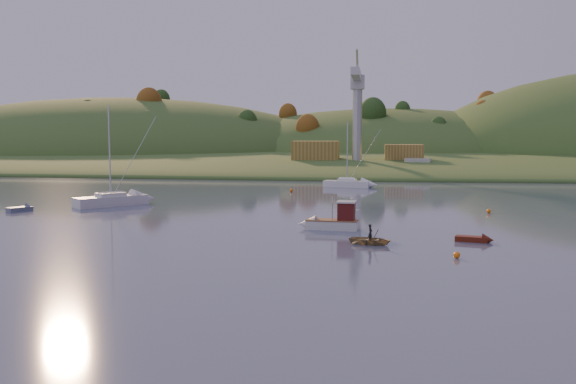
# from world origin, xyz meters

# --- Properties ---
(ground) EXTENTS (500.00, 500.00, 0.00)m
(ground) POSITION_xyz_m (0.00, 0.00, 0.00)
(ground) COLOR #383F5C
(ground) RESTS_ON ground
(far_shore) EXTENTS (620.00, 220.00, 1.50)m
(far_shore) POSITION_xyz_m (0.00, 230.00, 0.00)
(far_shore) COLOR #385020
(far_shore) RESTS_ON ground
(shore_slope) EXTENTS (640.00, 150.00, 7.00)m
(shore_slope) POSITION_xyz_m (0.00, 165.00, 0.00)
(shore_slope) COLOR #385020
(shore_slope) RESTS_ON ground
(hill_left) EXTENTS (170.00, 140.00, 44.00)m
(hill_left) POSITION_xyz_m (-90.00, 200.00, 0.00)
(hill_left) COLOR #385020
(hill_left) RESTS_ON ground
(hill_center) EXTENTS (140.00, 120.00, 36.00)m
(hill_center) POSITION_xyz_m (10.00, 210.00, 0.00)
(hill_center) COLOR #385020
(hill_center) RESTS_ON ground
(hillside_trees) EXTENTS (280.00, 50.00, 32.00)m
(hillside_trees) POSITION_xyz_m (0.00, 185.00, 0.00)
(hillside_trees) COLOR #1C4117
(hillside_trees) RESTS_ON ground
(wharf) EXTENTS (42.00, 16.00, 2.40)m
(wharf) POSITION_xyz_m (5.00, 122.00, 1.20)
(wharf) COLOR slate
(wharf) RESTS_ON ground
(shed_west) EXTENTS (11.00, 8.00, 4.80)m
(shed_west) POSITION_xyz_m (-8.00, 123.00, 4.80)
(shed_west) COLOR olive
(shed_west) RESTS_ON wharf
(shed_east) EXTENTS (9.00, 7.00, 4.00)m
(shed_east) POSITION_xyz_m (13.00, 124.00, 4.40)
(shed_east) COLOR olive
(shed_east) RESTS_ON wharf
(dock_crane) EXTENTS (3.20, 28.00, 20.30)m
(dock_crane) POSITION_xyz_m (2.00, 118.39, 17.17)
(dock_crane) COLOR #B7B7BC
(dock_crane) RESTS_ON wharf
(fishing_boat) EXTENTS (5.91, 2.25, 3.69)m
(fishing_boat) POSITION_xyz_m (2.33, 29.75, 0.82)
(fishing_boat) COLOR silver
(fishing_boat) RESTS_ON ground
(sailboat_near) EXTENTS (8.12, 8.66, 12.68)m
(sailboat_near) POSITION_xyz_m (-26.55, 45.53, 0.80)
(sailboat_near) COLOR silver
(sailboat_near) RESTS_ON ground
(sailboat_far) EXTENTS (8.21, 4.00, 10.95)m
(sailboat_far) POSITION_xyz_m (1.78, 77.75, 0.72)
(sailboat_far) COLOR white
(sailboat_far) RESTS_ON ground
(canoe) EXTENTS (4.09, 3.42, 0.73)m
(canoe) POSITION_xyz_m (6.45, 21.99, 0.36)
(canoe) COLOR #9A8454
(canoe) RESTS_ON ground
(paddler) EXTENTS (0.48, 0.60, 1.45)m
(paddler) POSITION_xyz_m (6.45, 21.99, 0.72)
(paddler) COLOR black
(paddler) RESTS_ON ground
(red_tender) EXTENTS (3.35, 1.84, 1.08)m
(red_tender) POSITION_xyz_m (15.64, 24.42, 0.23)
(red_tender) COLOR #561A0C
(red_tender) RESTS_ON ground
(grey_dinghy) EXTENTS (2.73, 3.47, 1.23)m
(grey_dinghy) POSITION_xyz_m (-34.79, 39.50, 0.25)
(grey_dinghy) COLOR slate
(grey_dinghy) RESTS_ON ground
(work_vessel) EXTENTS (13.93, 6.69, 3.44)m
(work_vessel) POSITION_xyz_m (15.86, 116.78, 1.23)
(work_vessel) COLOR #505A69
(work_vessel) RESTS_ON ground
(buoy_0) EXTENTS (0.50, 0.50, 0.50)m
(buoy_0) POSITION_xyz_m (12.89, 16.82, 0.25)
(buoy_0) COLOR orange
(buoy_0) RESTS_ON ground
(buoy_1) EXTENTS (0.50, 0.50, 0.50)m
(buoy_1) POSITION_xyz_m (19.77, 44.77, 0.25)
(buoy_1) COLOR orange
(buoy_1) RESTS_ON ground
(buoy_2) EXTENTS (0.50, 0.50, 0.50)m
(buoy_2) POSITION_xyz_m (-32.03, 54.92, 0.25)
(buoy_2) COLOR orange
(buoy_2) RESTS_ON ground
(buoy_3) EXTENTS (0.50, 0.50, 0.50)m
(buoy_3) POSITION_xyz_m (-6.47, 67.85, 0.25)
(buoy_3) COLOR orange
(buoy_3) RESTS_ON ground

